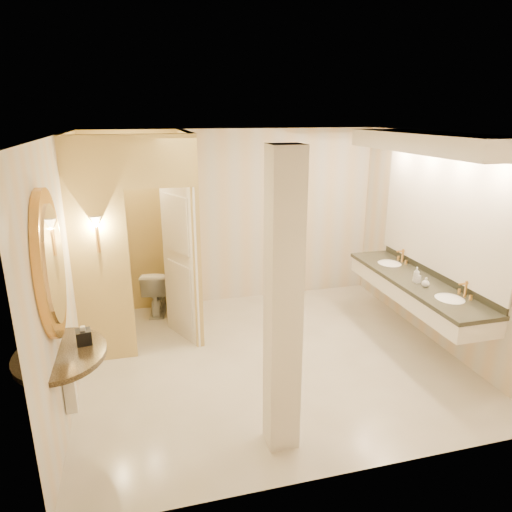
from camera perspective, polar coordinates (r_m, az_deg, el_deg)
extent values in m
plane|color=beige|center=(5.84, 1.78, -12.58)|extent=(4.50, 4.50, 0.00)
plane|color=white|center=(5.05, 2.08, 14.94)|extent=(4.50, 4.50, 0.00)
cube|color=beige|center=(7.17, -2.63, 4.79)|extent=(4.50, 0.02, 2.70)
cube|color=beige|center=(3.55, 11.20, -9.17)|extent=(4.50, 0.02, 2.70)
cube|color=beige|center=(5.15, -22.85, -1.72)|extent=(0.02, 4.00, 2.70)
cube|color=beige|center=(6.29, 22.00, 1.70)|extent=(0.02, 4.00, 2.70)
cube|color=#DCBD73|center=(6.32, -8.30, 2.89)|extent=(0.10, 1.50, 2.70)
cube|color=#DCBD73|center=(5.59, -18.92, 0.16)|extent=(0.65, 0.10, 2.70)
cube|color=#DCBD73|center=(5.37, -12.18, 11.51)|extent=(0.80, 0.10, 0.60)
cube|color=white|center=(6.02, -9.40, -0.89)|extent=(0.39, 0.74, 2.10)
cylinder|color=gold|center=(5.47, -19.17, 1.95)|extent=(0.03, 0.03, 0.30)
cone|color=white|center=(5.42, -19.38, 3.98)|extent=(0.14, 0.14, 0.14)
cube|color=white|center=(6.29, 19.29, -3.97)|extent=(0.60, 2.46, 0.24)
cube|color=black|center=(6.24, 19.40, -2.94)|extent=(0.64, 2.50, 0.05)
cube|color=black|center=(6.38, 21.56, -2.09)|extent=(0.03, 2.46, 0.10)
ellipsoid|color=white|center=(5.75, 23.00, -5.32)|extent=(0.40, 0.44, 0.15)
cylinder|color=gold|center=(5.83, 24.72, -3.88)|extent=(0.03, 0.03, 0.22)
ellipsoid|color=white|center=(6.78, 16.31, -1.23)|extent=(0.40, 0.44, 0.15)
cylinder|color=gold|center=(6.84, 17.85, -0.06)|extent=(0.03, 0.03, 0.22)
cube|color=white|center=(6.17, 22.32, 4.74)|extent=(0.03, 2.46, 1.40)
cube|color=white|center=(5.90, 21.13, 13.12)|extent=(0.75, 2.66, 0.22)
cylinder|color=black|center=(4.54, -23.26, -11.24)|extent=(1.00, 1.00, 0.05)
cube|color=white|center=(4.68, -22.32, -14.46)|extent=(0.10, 0.10, 0.60)
cylinder|color=gold|center=(4.22, -24.37, -1.00)|extent=(0.07, 1.00, 1.00)
cylinder|color=white|center=(4.21, -23.84, -0.96)|extent=(0.02, 0.80, 0.80)
cube|color=white|center=(3.88, 3.41, -6.46)|extent=(0.27, 0.27, 2.70)
cube|color=black|center=(4.57, -20.73, -9.44)|extent=(0.15, 0.15, 0.13)
imported|color=white|center=(7.08, -12.30, -4.27)|extent=(0.50, 0.74, 0.70)
imported|color=beige|center=(6.09, 19.54, -2.49)|extent=(0.07, 0.07, 0.15)
imported|color=silver|center=(5.98, 20.45, -3.08)|extent=(0.11, 0.11, 0.12)
imported|color=#C6B28C|center=(6.08, 19.41, -2.23)|extent=(0.10, 0.10, 0.20)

